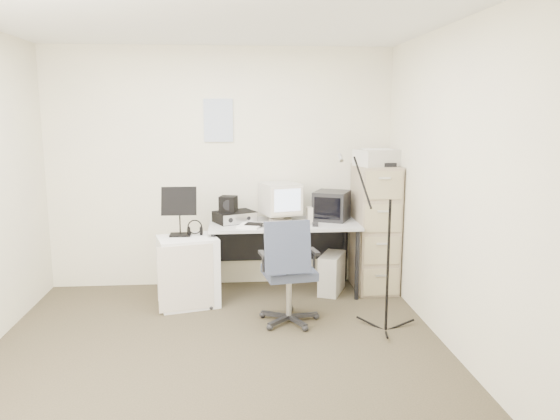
{
  "coord_description": "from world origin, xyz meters",
  "views": [
    {
      "loc": [
        0.14,
        -3.95,
        1.83
      ],
      "look_at": [
        0.55,
        0.95,
        0.95
      ],
      "focal_mm": 35.0,
      "sensor_mm": 36.0,
      "label": 1
    }
  ],
  "objects": [
    {
      "name": "headphones",
      "position": [
        -0.25,
        1.23,
        0.72
      ],
      "size": [
        0.18,
        0.18,
        0.03
      ],
      "primitive_type": "torus",
      "rotation": [
        0.0,
        0.0,
        0.14
      ],
      "color": "black",
      "rests_on": "side_cart"
    },
    {
      "name": "wall_back",
      "position": [
        0.0,
        1.8,
        1.25
      ],
      "size": [
        3.6,
        0.02,
        2.5
      ],
      "primitive_type": "cube",
      "color": "#F1EAC1",
      "rests_on": "ground"
    },
    {
      "name": "wall_calendar",
      "position": [
        -0.02,
        1.79,
        1.75
      ],
      "size": [
        0.3,
        0.02,
        0.44
      ],
      "primitive_type": "cube",
      "color": "white",
      "rests_on": "wall_back"
    },
    {
      "name": "pc_tower",
      "position": [
        1.12,
        1.39,
        0.2
      ],
      "size": [
        0.35,
        0.47,
        0.4
      ],
      "primitive_type": "cube",
      "rotation": [
        0.0,
        0.0,
        -0.41
      ],
      "color": "#BAB3AB",
      "rests_on": "floor"
    },
    {
      "name": "desk_speaker",
      "position": [
        0.91,
        1.5,
        0.8
      ],
      "size": [
        0.09,
        0.09,
        0.15
      ],
      "primitive_type": "cube",
      "rotation": [
        0.0,
        0.0,
        0.12
      ],
      "color": "beige",
      "rests_on": "desk"
    },
    {
      "name": "office_chair",
      "position": [
        0.6,
        0.61,
        0.48
      ],
      "size": [
        0.63,
        0.63,
        0.95
      ],
      "primitive_type": "cube",
      "rotation": [
        0.0,
        0.0,
        0.16
      ],
      "color": "#424C6A",
      "rests_on": "floor"
    },
    {
      "name": "crt_tv",
      "position": [
        1.14,
        1.55,
        0.88
      ],
      "size": [
        0.44,
        0.45,
        0.3
      ],
      "primitive_type": "cube",
      "rotation": [
        0.0,
        0.0,
        -0.44
      ],
      "color": "black",
      "rests_on": "desk"
    },
    {
      "name": "filing_cabinet",
      "position": [
        1.58,
        1.48,
        0.65
      ],
      "size": [
        0.4,
        0.6,
        1.3
      ],
      "primitive_type": "cube",
      "color": "gray",
      "rests_on": "floor"
    },
    {
      "name": "radio_receiver",
      "position": [
        0.13,
        1.51,
        0.79
      ],
      "size": [
        0.47,
        0.41,
        0.11
      ],
      "primitive_type": "cube",
      "rotation": [
        0.0,
        0.0,
        0.44
      ],
      "color": "black",
      "rests_on": "desk"
    },
    {
      "name": "floor",
      "position": [
        0.0,
        0.0,
        -0.01
      ],
      "size": [
        3.6,
        3.6,
        0.01
      ],
      "primitive_type": "cube",
      "color": "#312D1F",
      "rests_on": "ground"
    },
    {
      "name": "mouse",
      "position": [
        0.93,
        1.26,
        0.74
      ],
      "size": [
        0.07,
        0.1,
        0.03
      ],
      "primitive_type": "cube",
      "rotation": [
        0.0,
        0.0,
        -0.14
      ],
      "color": "black",
      "rests_on": "desk"
    },
    {
      "name": "wall_right",
      "position": [
        1.8,
        0.0,
        1.25
      ],
      "size": [
        0.02,
        3.6,
        2.5
      ],
      "primitive_type": "cube",
      "color": "#F1EAC1",
      "rests_on": "ground"
    },
    {
      "name": "keyboard",
      "position": [
        0.64,
        1.31,
        0.74
      ],
      "size": [
        0.51,
        0.31,
        0.03
      ],
      "primitive_type": "cube",
      "rotation": [
        0.0,
        0.0,
        0.31
      ],
      "color": "#BAB3AB",
      "rests_on": "desk"
    },
    {
      "name": "crt_monitor",
      "position": [
        0.6,
        1.55,
        0.93
      ],
      "size": [
        0.45,
        0.46,
        0.39
      ],
      "primitive_type": "cube",
      "rotation": [
        0.0,
        0.0,
        0.29
      ],
      "color": "#BAB3AB",
      "rests_on": "desk"
    },
    {
      "name": "wall_front",
      "position": [
        0.0,
        -1.8,
        1.25
      ],
      "size": [
        3.6,
        0.02,
        2.5
      ],
      "primitive_type": "cube",
      "color": "#F1EAC1",
      "rests_on": "ground"
    },
    {
      "name": "printer",
      "position": [
        1.58,
        1.45,
        1.38
      ],
      "size": [
        0.49,
        0.41,
        0.16
      ],
      "primitive_type": "cube",
      "rotation": [
        0.0,
        0.0,
        0.35
      ],
      "color": "#BAB3AB",
      "rests_on": "filing_cabinet"
    },
    {
      "name": "papers",
      "position": [
        0.29,
        1.29,
        0.74
      ],
      "size": [
        0.29,
        0.33,
        0.02
      ],
      "primitive_type": "cube",
      "rotation": [
        0.0,
        0.0,
        -0.31
      ],
      "color": "white",
      "rests_on": "desk"
    },
    {
      "name": "side_cart",
      "position": [
        -0.32,
        1.14,
        0.33
      ],
      "size": [
        0.63,
        0.55,
        0.67
      ],
      "primitive_type": "cube",
      "rotation": [
        0.0,
        0.0,
        0.26
      ],
      "color": "white",
      "rests_on": "floor"
    },
    {
      "name": "radio_speaker",
      "position": [
        0.07,
        1.5,
        0.92
      ],
      "size": [
        0.2,
        0.19,
        0.16
      ],
      "primitive_type": "cube",
      "rotation": [
        0.0,
        0.0,
        -0.29
      ],
      "color": "black",
      "rests_on": "radio_receiver"
    },
    {
      "name": "mic_stand",
      "position": [
        1.41,
        0.37,
        0.74
      ],
      "size": [
        0.02,
        0.02,
        1.48
      ],
      "primitive_type": "cylinder",
      "rotation": [
        0.0,
        0.0,
        1.58
      ],
      "color": "black",
      "rests_on": "floor"
    },
    {
      "name": "desk",
      "position": [
        0.63,
        1.45,
        0.36
      ],
      "size": [
        1.5,
        0.7,
        0.73
      ],
      "primitive_type": "cube",
      "color": "#B2B2B2",
      "rests_on": "floor"
    },
    {
      "name": "music_stand",
      "position": [
        -0.39,
        1.21,
        0.91
      ],
      "size": [
        0.36,
        0.24,
        0.48
      ],
      "primitive_type": "cube",
      "rotation": [
        0.0,
        0.0,
        0.2
      ],
      "color": "black",
      "rests_on": "side_cart"
    },
    {
      "name": "ceiling",
      "position": [
        0.0,
        0.0,
        2.5
      ],
      "size": [
        3.6,
        3.6,
        0.01
      ],
      "primitive_type": "cube",
      "color": "white",
      "rests_on": "ground"
    }
  ]
}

